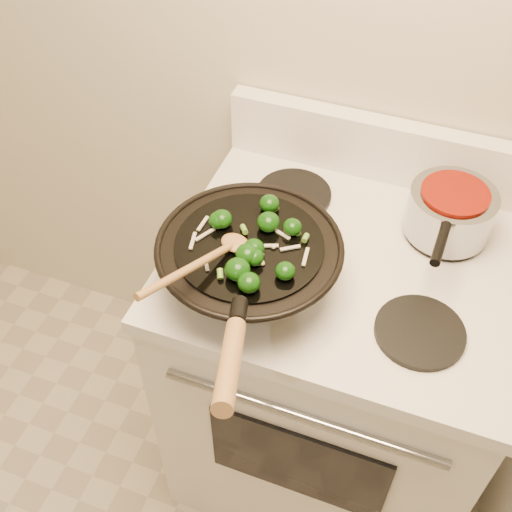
% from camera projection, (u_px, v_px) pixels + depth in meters
% --- Properties ---
extents(stove, '(0.78, 0.67, 1.08)m').
position_uv_depth(stove, '(333.00, 369.00, 1.74)').
color(stove, white).
rests_on(stove, ground).
extents(wok, '(0.38, 0.61, 0.25)m').
position_uv_depth(wok, '(249.00, 263.00, 1.30)').
color(wok, black).
rests_on(wok, stove).
extents(stirfry, '(0.24, 0.26, 0.04)m').
position_uv_depth(stirfry, '(253.00, 244.00, 1.24)').
color(stirfry, '#0D3808').
rests_on(stirfry, wok).
extents(wooden_spoon, '(0.13, 0.27, 0.08)m').
position_uv_depth(wooden_spoon, '(210.00, 257.00, 1.20)').
color(wooden_spoon, olive).
rests_on(wooden_spoon, wok).
extents(saucepan, '(0.19, 0.31, 0.11)m').
position_uv_depth(saucepan, '(450.00, 212.00, 1.41)').
color(saucepan, '#95979D').
rests_on(saucepan, stove).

